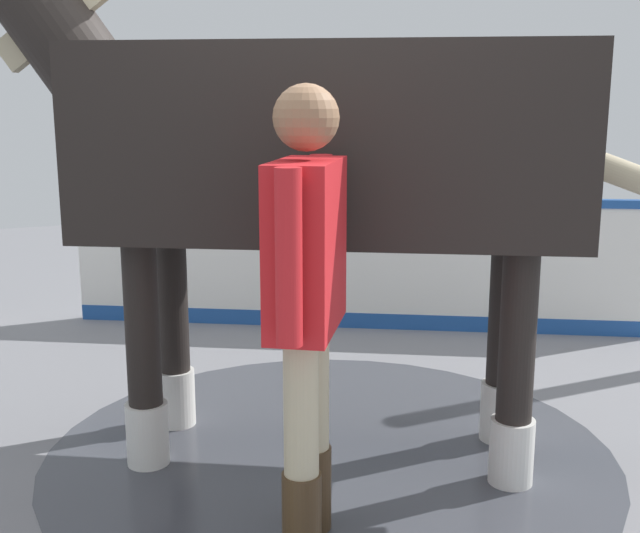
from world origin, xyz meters
TOP-DOWN VIEW (x-y plane):
  - ground_plane at (0.00, 0.00)m, footprint 16.00×16.00m
  - wet_patch at (0.09, 0.06)m, footprint 2.79×2.79m
  - barrier_wall at (-0.97, -1.85)m, footprint 3.88×2.21m
  - horse at (0.20, 0.01)m, footprint 3.23×2.02m
  - handler at (0.50, 0.79)m, footprint 0.46×0.61m

SIDE VIEW (x-z plane):
  - ground_plane at x=0.00m, z-range -0.02..0.00m
  - wet_patch at x=0.09m, z-range 0.00..0.00m
  - barrier_wall at x=-0.97m, z-range -0.04..0.97m
  - handler at x=0.50m, z-range 0.15..1.91m
  - horse at x=0.20m, z-range 0.19..2.77m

